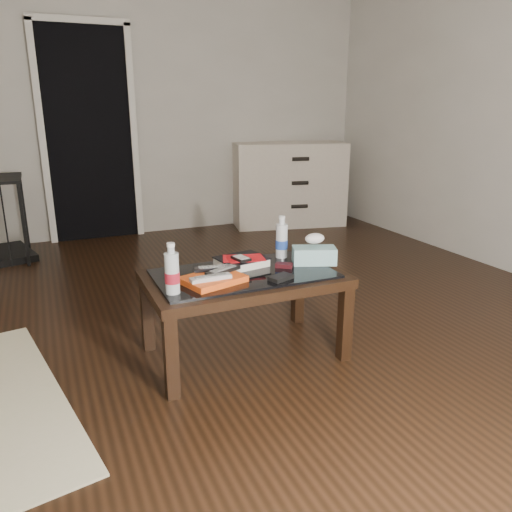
# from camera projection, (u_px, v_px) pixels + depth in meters

# --- Properties ---
(ground) EXTENTS (5.00, 5.00, 0.00)m
(ground) POSITION_uv_depth(u_px,v_px,m) (215.00, 324.00, 3.05)
(ground) COLOR black
(ground) RESTS_ON ground
(room_shell) EXTENTS (5.00, 5.00, 5.00)m
(room_shell) POSITION_uv_depth(u_px,v_px,m) (208.00, 38.00, 2.58)
(room_shell) COLOR beige
(room_shell) RESTS_ON ground
(doorway) EXTENTS (0.90, 0.08, 2.07)m
(doorway) POSITION_uv_depth(u_px,v_px,m) (89.00, 134.00, 4.77)
(doorway) COLOR black
(doorway) RESTS_ON ground
(coffee_table) EXTENTS (1.00, 0.60, 0.46)m
(coffee_table) POSITION_uv_depth(u_px,v_px,m) (244.00, 284.00, 2.58)
(coffee_table) COLOR black
(coffee_table) RESTS_ON ground
(dresser) EXTENTS (1.28, 0.73, 0.90)m
(dresser) POSITION_uv_depth(u_px,v_px,m) (289.00, 184.00, 5.50)
(dresser) COLOR beige
(dresser) RESTS_ON ground
(magazines) EXTENTS (0.33, 0.28, 0.03)m
(magazines) POSITION_uv_depth(u_px,v_px,m) (213.00, 279.00, 2.42)
(magazines) COLOR #EC5016
(magazines) RESTS_ON coffee_table
(remote_silver) EXTENTS (0.20, 0.06, 0.02)m
(remote_silver) POSITION_uv_depth(u_px,v_px,m) (211.00, 278.00, 2.36)
(remote_silver) COLOR #B3B2B7
(remote_silver) RESTS_ON magazines
(remote_black_front) EXTENTS (0.20, 0.13, 0.02)m
(remote_black_front) POSITION_uv_depth(u_px,v_px,m) (223.00, 270.00, 2.47)
(remote_black_front) COLOR black
(remote_black_front) RESTS_ON magazines
(remote_black_back) EXTENTS (0.21, 0.08, 0.02)m
(remote_black_back) POSITION_uv_depth(u_px,v_px,m) (214.00, 268.00, 2.50)
(remote_black_back) COLOR black
(remote_black_back) RESTS_ON magazines
(textbook) EXTENTS (0.28, 0.24, 0.05)m
(textbook) POSITION_uv_depth(u_px,v_px,m) (242.00, 262.00, 2.66)
(textbook) COLOR black
(textbook) RESTS_ON coffee_table
(dvd_mailers) EXTENTS (0.22, 0.19, 0.01)m
(dvd_mailers) POSITION_uv_depth(u_px,v_px,m) (241.00, 258.00, 2.64)
(dvd_mailers) COLOR red
(dvd_mailers) RESTS_ON textbook
(ipod) EXTENTS (0.08, 0.11, 0.02)m
(ipod) POSITION_uv_depth(u_px,v_px,m) (241.00, 258.00, 2.60)
(ipod) COLOR black
(ipod) RESTS_ON dvd_mailers
(flip_phone) EXTENTS (0.10, 0.09, 0.02)m
(flip_phone) POSITION_uv_depth(u_px,v_px,m) (284.00, 265.00, 2.64)
(flip_phone) COLOR black
(flip_phone) RESTS_ON coffee_table
(wallet) EXTENTS (0.14, 0.11, 0.02)m
(wallet) POSITION_uv_depth(u_px,v_px,m) (281.00, 278.00, 2.46)
(wallet) COLOR black
(wallet) RESTS_ON coffee_table
(water_bottle_left) EXTENTS (0.08, 0.08, 0.24)m
(water_bottle_left) POSITION_uv_depth(u_px,v_px,m) (172.00, 268.00, 2.25)
(water_bottle_left) COLOR #B7BFC3
(water_bottle_left) RESTS_ON coffee_table
(water_bottle_right) EXTENTS (0.08, 0.08, 0.24)m
(water_bottle_right) POSITION_uv_depth(u_px,v_px,m) (282.00, 237.00, 2.79)
(water_bottle_right) COLOR silver
(water_bottle_right) RESTS_ON coffee_table
(tissue_box) EXTENTS (0.26, 0.19, 0.09)m
(tissue_box) POSITION_uv_depth(u_px,v_px,m) (314.00, 255.00, 2.70)
(tissue_box) COLOR teal
(tissue_box) RESTS_ON coffee_table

